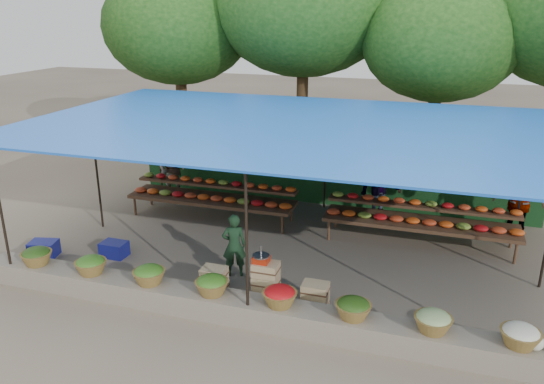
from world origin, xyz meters
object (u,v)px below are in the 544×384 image
(weighing_scale, at_px, (261,258))
(blue_crate_front, at_px, (44,249))
(crate_counter, at_px, (264,286))
(vendor_seated, at_px, (234,245))
(blue_crate_back, at_px, (114,249))

(weighing_scale, bearing_deg, blue_crate_front, 176.30)
(crate_counter, distance_m, weighing_scale, 0.54)
(vendor_seated, distance_m, blue_crate_front, 4.22)
(weighing_scale, height_order, blue_crate_back, weighing_scale)
(crate_counter, distance_m, blue_crate_front, 5.05)
(weighing_scale, relative_size, vendor_seated, 0.25)
(vendor_seated, xyz_separation_m, blue_crate_front, (-4.17, -0.44, -0.48))
(crate_counter, xyz_separation_m, weighing_scale, (-0.06, 0.00, 0.53))
(crate_counter, bearing_deg, weighing_scale, 180.00)
(weighing_scale, distance_m, vendor_seated, 1.13)
(crate_counter, bearing_deg, vendor_seated, 138.95)
(blue_crate_front, distance_m, blue_crate_back, 1.50)
(vendor_seated, bearing_deg, blue_crate_back, -22.48)
(weighing_scale, bearing_deg, blue_crate_back, 167.83)
(vendor_seated, relative_size, blue_crate_front, 2.32)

